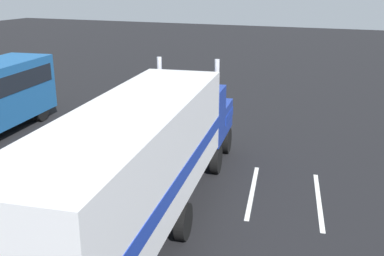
{
  "coord_description": "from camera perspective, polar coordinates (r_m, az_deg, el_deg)",
  "views": [
    {
      "loc": [
        -16.77,
        -6.93,
        7.18
      ],
      "look_at": [
        -0.72,
        -0.59,
        1.6
      ],
      "focal_mm": 42.52,
      "sensor_mm": 36.0,
      "label": 1
    }
  ],
  "objects": [
    {
      "name": "lane_stripe_near",
      "position": [
        16.61,
        7.58,
        -7.83
      ],
      "size": [
        4.37,
        0.89,
        0.01
      ],
      "primitive_type": "cube",
      "rotation": [
        0.0,
        0.0,
        0.17
      ],
      "color": "silver",
      "rests_on": "ground_plane"
    },
    {
      "name": "lane_stripe_mid",
      "position": [
        16.41,
        15.61,
        -8.72
      ],
      "size": [
        4.36,
        0.91,
        0.01
      ],
      "primitive_type": "cube",
      "rotation": [
        0.0,
        0.0,
        0.17
      ],
      "color": "silver",
      "rests_on": "ground_plane"
    },
    {
      "name": "semi_truck",
      "position": [
        13.01,
        -5.74,
        -3.15
      ],
      "size": [
        14.37,
        4.58,
        4.5
      ],
      "color": "#193399",
      "rests_on": "ground_plane"
    },
    {
      "name": "ground_plane",
      "position": [
        19.52,
        -0.83,
        -3.67
      ],
      "size": [
        120.0,
        120.0,
        0.0
      ],
      "primitive_type": "plane",
      "color": "black"
    },
    {
      "name": "person_bystander",
      "position": [
        17.46,
        -9.8,
        -3.45
      ],
      "size": [
        0.34,
        0.46,
        1.63
      ],
      "color": "black",
      "rests_on": "ground_plane"
    }
  ]
}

